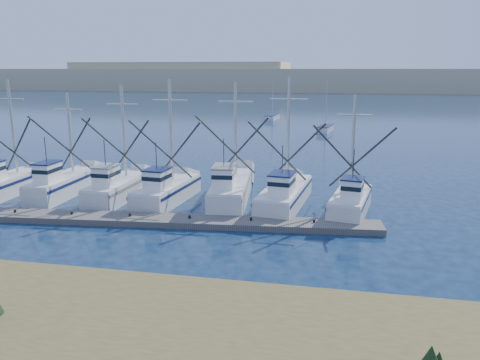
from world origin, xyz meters
TOP-DOWN VIEW (x-y plane):
  - ground at (0.00, 0.00)m, footprint 500.00×500.00m
  - floating_dock at (-8.66, 5.74)m, footprint 30.61×4.79m
  - dune_ridge at (0.00, 210.00)m, footprint 360.00×60.00m
  - trawler_fleet at (-8.49, 10.82)m, footprint 29.71×9.56m
  - sailboat_near at (1.96, 54.82)m, footprint 2.59×5.62m
  - sailboat_far at (-8.92, 71.91)m, footprint 2.39×6.15m

SIDE VIEW (x-z plane):
  - ground at x=0.00m, z-range 0.00..0.00m
  - floating_dock at x=-8.66m, z-range 0.00..0.41m
  - sailboat_far at x=-8.92m, z-range -3.56..4.54m
  - sailboat_near at x=1.96m, z-range -3.55..4.55m
  - trawler_fleet at x=-8.49m, z-range -3.68..5.62m
  - dune_ridge at x=0.00m, z-range 0.00..10.00m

